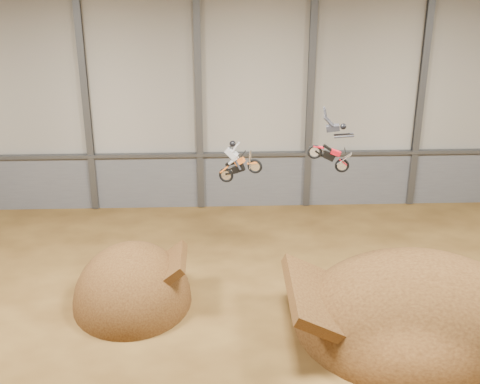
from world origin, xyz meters
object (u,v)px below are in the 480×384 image
Objects in this scene: landing_ramp at (417,328)px; fmx_rider_a at (243,157)px; fmx_rider_b at (326,140)px; takeoff_ramp at (133,301)px.

fmx_rider_a is (-7.72, 5.57, 6.31)m from landing_ramp.
fmx_rider_b is at bearing -26.38° from fmx_rider_a.
takeoff_ramp is 8.84m from fmx_rider_a.
landing_ramp is 11.42m from fmx_rider_a.
fmx_rider_b is (8.95, -0.44, 8.32)m from takeoff_ramp.
fmx_rider_b reaches higher than landing_ramp.
landing_ramp reaches higher than takeoff_ramp.
landing_ramp is 4.77× the size of fmx_rider_a.
fmx_rider_a is at bearing 144.21° from landing_ramp.
takeoff_ramp is at bearing -134.55° from fmx_rider_a.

